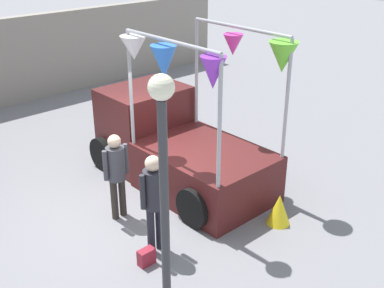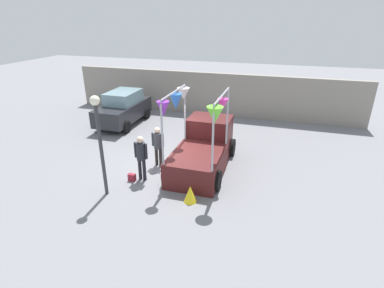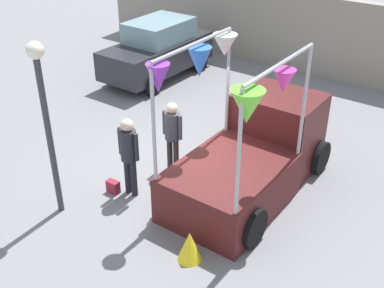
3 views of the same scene
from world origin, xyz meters
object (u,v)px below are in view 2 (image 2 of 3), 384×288
object	(u,v)px
vendor_truck	(204,146)
person_customer	(141,154)
street_lamp	(99,132)
person_vendor	(158,143)
parked_car	(123,108)
folded_kite_bundle_sunflower	(190,194)
handbag	(132,177)

from	to	relation	value
vendor_truck	person_customer	bearing A→B (deg)	-136.44
street_lamp	vendor_truck	bearing A→B (deg)	48.80
vendor_truck	person_vendor	world-z (taller)	vendor_truck
parked_car	folded_kite_bundle_sunflower	world-z (taller)	parked_car
person_customer	street_lamp	xyz separation A→B (m)	(-0.79, -1.27, 1.26)
person_vendor	folded_kite_bundle_sunflower	xyz separation A→B (m)	(2.06, -2.17, -0.72)
street_lamp	person_customer	bearing A→B (deg)	58.14
folded_kite_bundle_sunflower	person_vendor	bearing A→B (deg)	133.44
person_customer	person_vendor	xyz separation A→B (m)	(0.13, 1.28, -0.06)
handbag	street_lamp	world-z (taller)	street_lamp
parked_car	handbag	size ratio (longest dim) A/B	14.29
person_vendor	street_lamp	bearing A→B (deg)	-109.75
person_vendor	folded_kite_bundle_sunflower	bearing A→B (deg)	-46.56
vendor_truck	folded_kite_bundle_sunflower	size ratio (longest dim) A/B	6.83
person_customer	street_lamp	bearing A→B (deg)	-121.86
person_vendor	vendor_truck	bearing A→B (deg)	16.86
person_vendor	street_lamp	size ratio (longest dim) A/B	0.48
vendor_truck	person_customer	distance (m)	2.66
parked_car	person_vendor	bearing A→B (deg)	-47.25
handbag	folded_kite_bundle_sunflower	distance (m)	2.63
vendor_truck	street_lamp	xyz separation A→B (m)	(-2.71, -3.09, 1.47)
parked_car	person_vendor	xyz separation A→B (m)	(3.93, -4.25, 0.08)
handbag	person_vendor	bearing A→B (deg)	72.14
street_lamp	folded_kite_bundle_sunflower	bearing A→B (deg)	7.20
handbag	parked_car	bearing A→B (deg)	121.04
vendor_truck	person_customer	world-z (taller)	vendor_truck
handbag	vendor_truck	bearing A→B (deg)	41.75
person_customer	handbag	distance (m)	1.03
person_customer	folded_kite_bundle_sunflower	world-z (taller)	person_customer
person_customer	person_vendor	distance (m)	1.29
parked_car	street_lamp	distance (m)	7.57
parked_car	folded_kite_bundle_sunflower	xyz separation A→B (m)	(5.99, -6.42, -0.64)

